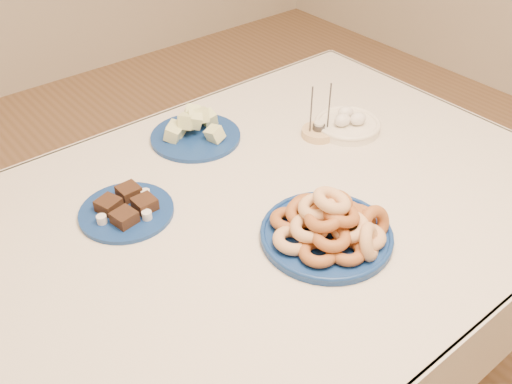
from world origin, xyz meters
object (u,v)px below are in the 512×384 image
brownie_plate (127,209)px  donut_platter (330,226)px  egg_bowl (348,124)px  melon_plate (194,131)px  candle_holder (318,131)px  dining_table (243,248)px

brownie_plate → donut_platter: bearing=-50.0°
donut_platter → brownie_plate: bearing=130.0°
donut_platter → egg_bowl: 0.49m
melon_plate → candle_holder: bearing=-38.0°
brownie_plate → egg_bowl: bearing=-5.6°
dining_table → candle_holder: 0.43m
melon_plate → egg_bowl: (0.37, -0.25, -0.00)m
melon_plate → brownie_plate: 0.37m
dining_table → brownie_plate: (-0.21, 0.18, 0.12)m
egg_bowl → dining_table: bearing=-166.6°
dining_table → brownie_plate: size_ratio=5.82×
dining_table → melon_plate: (0.11, 0.36, 0.13)m
dining_table → egg_bowl: bearing=13.4°
dining_table → donut_platter: donut_platter is taller
donut_platter → melon_plate: size_ratio=1.18×
melon_plate → dining_table: bearing=-106.8°
brownie_plate → candle_holder: 0.60m
brownie_plate → dining_table: bearing=-40.8°
brownie_plate → candle_holder: (0.60, -0.04, 0.00)m
melon_plate → brownie_plate: (-0.32, -0.18, -0.01)m
donut_platter → melon_plate: 0.55m
melon_plate → brownie_plate: melon_plate is taller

